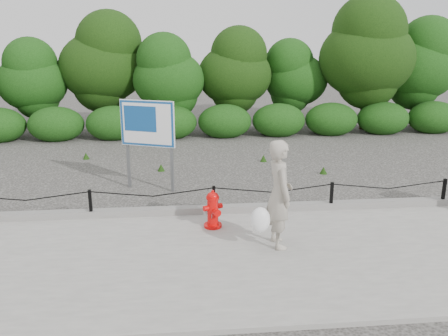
% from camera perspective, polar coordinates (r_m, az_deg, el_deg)
% --- Properties ---
extents(ground, '(90.00, 90.00, 0.00)m').
position_cam_1_polar(ground, '(9.95, -1.22, -5.89)').
color(ground, '#2D2B28').
rests_on(ground, ground).
extents(sidewalk, '(14.00, 4.00, 0.08)m').
position_cam_1_polar(sidewalk, '(8.12, -0.12, -10.93)').
color(sidewalk, gray).
rests_on(sidewalk, ground).
extents(curb, '(14.00, 0.22, 0.14)m').
position_cam_1_polar(curb, '(9.95, -1.25, -4.98)').
color(curb, slate).
rests_on(curb, sidewalk).
extents(chain_barrier, '(10.06, 0.06, 0.60)m').
position_cam_1_polar(chain_barrier, '(9.79, -1.23, -3.42)').
color(chain_barrier, black).
rests_on(chain_barrier, sidewalk).
extents(treeline, '(20.22, 3.78, 4.94)m').
position_cam_1_polar(treeline, '(18.27, 0.68, 12.24)').
color(treeline, black).
rests_on(treeline, ground).
extents(fire_hydrant, '(0.46, 0.46, 0.74)m').
position_cam_1_polar(fire_hydrant, '(9.13, -1.34, -5.04)').
color(fire_hydrant, red).
rests_on(fire_hydrant, sidewalk).
extents(pedestrian, '(0.78, 0.74, 1.91)m').
position_cam_1_polar(pedestrian, '(8.22, 6.52, -3.33)').
color(pedestrian, '#A1988A').
rests_on(pedestrian, sidewalk).
extents(advertising_sign, '(1.29, 0.58, 2.19)m').
position_cam_1_polar(advertising_sign, '(11.35, -9.20, 4.83)').
color(advertising_sign, slate).
rests_on(advertising_sign, ground).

